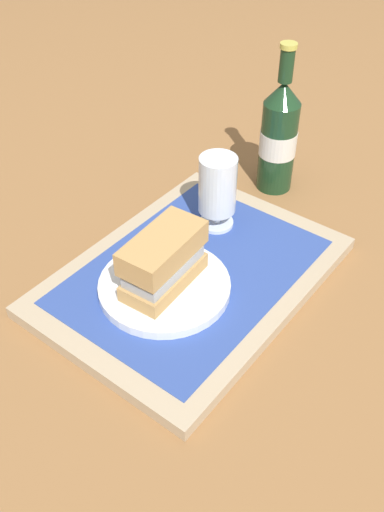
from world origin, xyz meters
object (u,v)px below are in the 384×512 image
Objects in this scene: plate at (164,286)px; beer_bottle at (279,136)px; beer_glass at (217,190)px; sandwich at (165,259)px.

plate is 0.36m from beer_bottle.
sandwich is at bearing -169.37° from beer_glass.
sandwich reaches higher than plate.
sandwich is 0.51× the size of beer_bottle.
sandwich is at bearing 3.83° from plate.
beer_glass is 0.47× the size of beer_bottle.
beer_bottle is at bearing 5.12° from plate.
beer_glass is (0.17, 0.03, 0.01)m from sandwich.
plate is at bearing -174.88° from beer_bottle.
sandwich is 0.17m from beer_glass.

